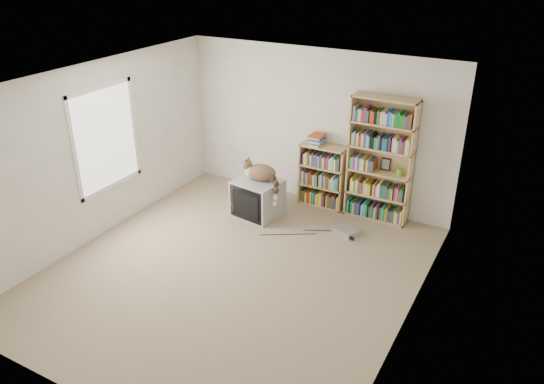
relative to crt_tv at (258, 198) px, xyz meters
The scene contains 17 objects.
floor 1.65m from the crt_tv, 71.08° to the right, with size 4.50×5.00×0.01m, color gray.
wall_back 1.46m from the crt_tv, 61.30° to the left, with size 4.50×0.02×2.50m, color silver.
wall_front 4.18m from the crt_tv, 82.56° to the right, with size 4.50×0.02×2.50m, color silver.
wall_left 2.50m from the crt_tv, 138.26° to the right, with size 0.02×5.00×2.50m, color silver.
wall_right 3.32m from the crt_tv, 28.97° to the right, with size 0.02×5.00×2.50m, color silver.
ceiling 2.74m from the crt_tv, 71.08° to the right, with size 4.50×5.00×0.02m, color white.
window 2.44m from the crt_tv, 141.99° to the right, with size 0.02×1.22×1.52m, color white.
crt_tv is the anchor object (origin of this frame).
cat 0.40m from the crt_tv, 10.20° to the left, with size 0.74×0.50×0.56m.
bookcase_tall 1.95m from the crt_tv, 26.36° to the left, with size 0.96×0.30×1.93m.
bookcase_short 1.12m from the crt_tv, 47.97° to the left, with size 0.75×0.30×1.03m.
book_stack 1.30m from the crt_tv, 51.59° to the left, with size 0.21×0.28×0.18m, color #A33A15.
green_mug 2.20m from the crt_tv, 22.14° to the left, with size 0.10×0.10×0.11m, color #529E2D.
framed_print 2.03m from the crt_tv, 27.67° to the left, with size 0.14×0.01×0.19m, color black.
dvd_player 1.47m from the crt_tv, ahead, with size 0.38×0.27×0.09m, color #B2B1B6.
wall_outlet 1.74m from the crt_tv, 168.72° to the left, with size 0.01×0.08×0.13m, color silver.
floor_cables 0.90m from the crt_tv, ahead, with size 1.20×0.70×0.01m, color black, non-canonical shape.
Camera 1 is at (3.25, -4.89, 3.95)m, focal length 35.00 mm.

